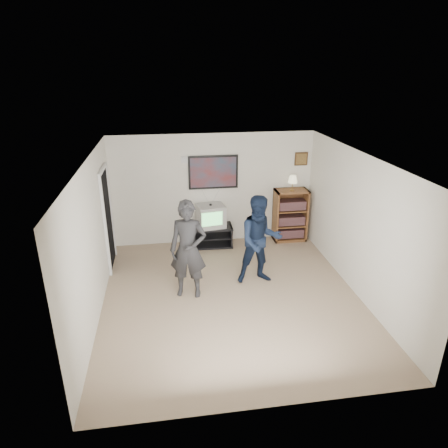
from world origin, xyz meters
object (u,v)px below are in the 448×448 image
object	(u,v)px
crt_television	(211,216)
bookshelf	(290,215)
person_short	(260,240)
media_stand	(211,236)
person_tall	(188,250)

from	to	relation	value
crt_television	bookshelf	xyz separation A→B (m)	(1.86, 0.05, -0.11)
bookshelf	person_short	world-z (taller)	person_short
bookshelf	person_short	distance (m)	2.14
media_stand	person_short	size ratio (longest dim) A/B	0.56
person_tall	person_short	bearing A→B (deg)	24.04
person_tall	media_stand	bearing A→B (deg)	85.05
crt_television	person_tall	size ratio (longest dim) A/B	0.33
media_stand	person_short	world-z (taller)	person_short
media_stand	person_short	bearing A→B (deg)	-66.16
person_tall	person_short	xyz separation A→B (m)	(1.34, 0.27, -0.03)
person_tall	bookshelf	bearing A→B (deg)	52.30
crt_television	person_short	bearing A→B (deg)	-76.76
person_short	crt_television	bearing A→B (deg)	111.28
person_tall	person_short	world-z (taller)	person_tall
media_stand	bookshelf	bearing A→B (deg)	3.49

